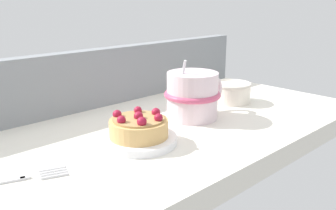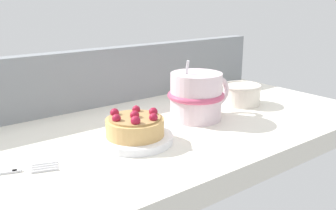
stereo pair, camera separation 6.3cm
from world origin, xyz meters
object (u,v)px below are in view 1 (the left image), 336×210
(dessert_plate, at_px, (139,140))
(coffee_mug, at_px, (193,95))
(sugar_bowl, at_px, (232,92))
(raspberry_tart, at_px, (139,127))
(dessert_fork, at_px, (2,181))

(dessert_plate, height_order, coffee_mug, coffee_mug)
(sugar_bowl, bearing_deg, coffee_mug, -174.37)
(dessert_plate, xyz_separation_m, sugar_bowl, (0.30, 0.04, 0.02))
(raspberry_tart, bearing_deg, dessert_fork, 175.27)
(coffee_mug, bearing_deg, sugar_bowl, 5.63)
(dessert_plate, height_order, raspberry_tart, raspberry_tart)
(sugar_bowl, bearing_deg, raspberry_tart, -171.54)
(raspberry_tart, relative_size, sugar_bowl, 1.11)
(sugar_bowl, bearing_deg, dessert_fork, -176.90)
(dessert_plate, relative_size, coffee_mug, 0.86)
(dessert_plate, relative_size, raspberry_tart, 1.30)
(dessert_plate, bearing_deg, dessert_fork, 175.28)
(dessert_plate, xyz_separation_m, dessert_fork, (-0.20, 0.02, -0.00))
(coffee_mug, xyz_separation_m, sugar_bowl, (0.14, 0.01, -0.02))
(raspberry_tart, xyz_separation_m, dessert_fork, (-0.20, 0.02, -0.02))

